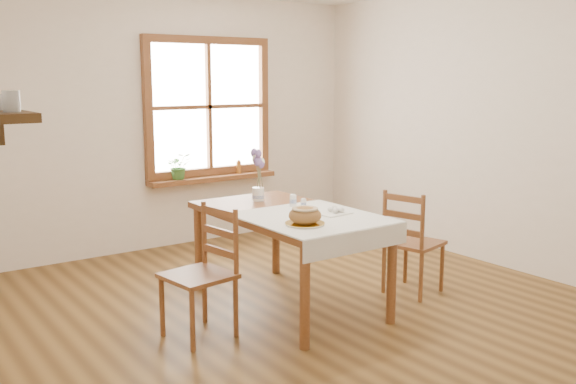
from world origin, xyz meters
The scene contains 19 objects.
ground centered at (0.00, 0.00, 0.00)m, with size 5.00×5.00×0.00m, color brown.
room_walls centered at (0.00, 0.00, 1.71)m, with size 4.60×5.10×2.65m.
window centered at (0.50, 2.47, 1.45)m, with size 1.46×0.08×1.46m.
window_sill centered at (0.50, 2.40, 0.69)m, with size 1.46×0.20×0.05m.
wall_shelf centered at (-2.16, -0.60, 1.61)m, with size 0.16×0.60×0.24m.
dining_table centered at (0.00, 0.30, 0.66)m, with size 0.90×1.60×0.75m.
table_linen centered at (0.00, 0.00, 0.76)m, with size 0.91×0.99×0.01m, color white.
chair_left centered at (-0.86, 0.15, 0.45)m, with size 0.42×0.44×0.90m, color brown, non-canonical shape.
chair_right centered at (1.02, -0.05, 0.43)m, with size 0.40×0.42×0.87m, color brown, non-canonical shape.
bread_plate centered at (-0.19, -0.17, 0.77)m, with size 0.27×0.27×0.01m, color white.
bread_loaf centered at (-0.19, -0.17, 0.84)m, with size 0.23×0.23×0.13m, color #A5783A.
egg_napkin centered at (0.19, -0.01, 0.77)m, with size 0.24×0.20×0.01m, color white.
eggs centered at (0.19, -0.01, 0.79)m, with size 0.18×0.16×0.04m, color silver, non-canonical shape.
salt_shaker centered at (0.13, 0.28, 0.80)m, with size 0.04×0.04×0.08m, color white.
pepper_shaker centered at (0.11, 0.39, 0.81)m, with size 0.05×0.05×0.10m, color white.
flower_vase centered at (0.02, 0.76, 0.80)m, with size 0.10×0.10×0.11m, color white.
lavender_bouquet centered at (0.02, 0.76, 1.02)m, with size 0.17×0.17×0.32m, color #735598, non-canonical shape.
potted_plant centered at (0.10, 2.40, 0.82)m, with size 0.25×0.27×0.21m, color #3B702D.
amber_bottle centered at (0.82, 2.40, 0.79)m, with size 0.05×0.05×0.15m, color #AF6220.
Camera 1 is at (-2.78, -3.62, 1.77)m, focal length 40.00 mm.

